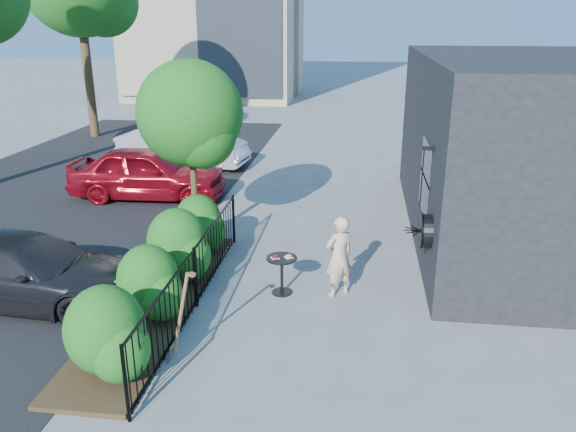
# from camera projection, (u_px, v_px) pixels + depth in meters

# --- Properties ---
(ground) EXTENTS (120.00, 120.00, 0.00)m
(ground) POSITION_uv_depth(u_px,v_px,m) (282.00, 311.00, 9.61)
(ground) COLOR gray
(ground) RESTS_ON ground
(shop_building) EXTENTS (6.22, 9.00, 4.00)m
(shop_building) POSITION_uv_depth(u_px,v_px,m) (554.00, 149.00, 12.49)
(shop_building) COLOR black
(shop_building) RESTS_ON ground
(fence) EXTENTS (0.05, 6.05, 1.10)m
(fence) POSITION_uv_depth(u_px,v_px,m) (195.00, 277.00, 9.60)
(fence) COLOR black
(fence) RESTS_ON ground
(planting_bed) EXTENTS (1.30, 6.00, 0.08)m
(planting_bed) POSITION_uv_depth(u_px,v_px,m) (158.00, 301.00, 9.86)
(planting_bed) COLOR #382616
(planting_bed) RESTS_ON ground
(shrubs) EXTENTS (1.10, 5.60, 1.24)m
(shrubs) POSITION_uv_depth(u_px,v_px,m) (163.00, 265.00, 9.72)
(shrubs) COLOR #145816
(shrubs) RESTS_ON ground
(patio_tree) EXTENTS (2.20, 2.20, 3.94)m
(patio_tree) POSITION_uv_depth(u_px,v_px,m) (193.00, 120.00, 11.54)
(patio_tree) COLOR #3F2B19
(patio_tree) RESTS_ON ground
(street) EXTENTS (9.00, 30.00, 0.01)m
(street) POSITION_uv_depth(u_px,v_px,m) (7.00, 230.00, 13.26)
(street) COLOR black
(street) RESTS_ON ground
(cafe_table) EXTENTS (0.56, 0.56, 0.75)m
(cafe_table) POSITION_uv_depth(u_px,v_px,m) (282.00, 269.00, 10.09)
(cafe_table) COLOR black
(cafe_table) RESTS_ON ground
(woman) EXTENTS (0.66, 0.61, 1.50)m
(woman) POSITION_uv_depth(u_px,v_px,m) (339.00, 257.00, 9.94)
(woman) COLOR beige
(woman) RESTS_ON ground
(shovel) EXTENTS (0.49, 0.19, 1.47)m
(shovel) POSITION_uv_depth(u_px,v_px,m) (179.00, 322.00, 8.00)
(shovel) COLOR brown
(shovel) RESTS_ON ground
(car_red) EXTENTS (4.33, 1.91, 1.45)m
(car_red) POSITION_uv_depth(u_px,v_px,m) (148.00, 173.00, 15.47)
(car_red) COLOR maroon
(car_red) RESTS_ON ground
(car_silver) EXTENTS (4.49, 1.98, 1.43)m
(car_silver) POSITION_uv_depth(u_px,v_px,m) (183.00, 145.00, 18.82)
(car_silver) COLOR silver
(car_silver) RESTS_ON ground
(car_darkgrey) EXTENTS (4.20, 1.86, 1.20)m
(car_darkgrey) POSITION_uv_depth(u_px,v_px,m) (26.00, 270.00, 9.76)
(car_darkgrey) COLOR black
(car_darkgrey) RESTS_ON ground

